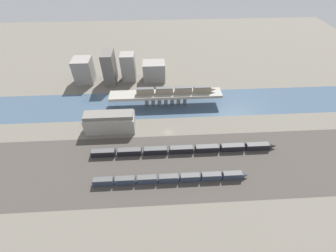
{
  "coord_description": "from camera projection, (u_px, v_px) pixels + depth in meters",
  "views": [
    {
      "loc": [
        -5.36,
        -93.03,
        90.24
      ],
      "look_at": [
        0.0,
        1.66,
        3.42
      ],
      "focal_mm": 24.0,
      "sensor_mm": 36.0,
      "label": 1
    }
  ],
  "objects": [
    {
      "name": "train_on_bridge",
      "position": [
        176.0,
        90.0,
        142.88
      ],
      "size": [
        51.1,
        2.97,
        4.19
      ],
      "color": "gray",
      "rests_on": "bridge"
    },
    {
      "name": "train_yard_mid",
      "position": [
        185.0,
        149.0,
        117.61
      ],
      "size": [
        97.82,
        3.19,
        3.6
      ],
      "color": "black",
      "rests_on": "ground"
    },
    {
      "name": "warehouse_building",
      "position": [
        110.0,
        122.0,
        128.08
      ],
      "size": [
        27.98,
        10.4,
        11.63
      ],
      "color": "#9E998E",
      "rests_on": "ground"
    },
    {
      "name": "bridge",
      "position": [
        166.0,
        95.0,
        145.11
      ],
      "size": [
        72.09,
        9.8,
        8.56
      ],
      "color": "gray",
      "rests_on": "ground"
    },
    {
      "name": "ground_plane",
      "position": [
        168.0,
        132.0,
        129.67
      ],
      "size": [
        400.0,
        400.0,
        0.0
      ],
      "primitive_type": "plane",
      "color": "#666056"
    },
    {
      "name": "railbed_yard",
      "position": [
        171.0,
        166.0,
        111.99
      ],
      "size": [
        280.0,
        42.0,
        0.01
      ],
      "primitive_type": "cube",
      "color": "#423D38",
      "rests_on": "ground"
    },
    {
      "name": "train_yard_near",
      "position": [
        171.0,
        178.0,
        104.36
      ],
      "size": [
        72.56,
        2.92,
        3.7
      ],
      "color": "#2D384C",
      "rests_on": "ground"
    },
    {
      "name": "city_block_left",
      "position": [
        109.0,
        68.0,
        162.91
      ],
      "size": [
        8.05,
        15.37,
        23.18
      ],
      "primitive_type": "cube",
      "color": "#605B56",
      "rests_on": "ground"
    },
    {
      "name": "city_block_center",
      "position": [
        128.0,
        67.0,
        166.41
      ],
      "size": [
        10.01,
        10.14,
        20.26
      ],
      "primitive_type": "cube",
      "color": "gray",
      "rests_on": "ground"
    },
    {
      "name": "city_block_far_left",
      "position": [
        84.0,
        70.0,
        165.26
      ],
      "size": [
        13.02,
        13.23,
        17.74
      ],
      "primitive_type": "cube",
      "color": "gray",
      "rests_on": "ground"
    },
    {
      "name": "city_block_right",
      "position": [
        154.0,
        71.0,
        168.16
      ],
      "size": [
        16.21,
        11.79,
        14.05
      ],
      "primitive_type": "cube",
      "color": "gray",
      "rests_on": "ground"
    },
    {
      "name": "river_water",
      "position": [
        166.0,
        104.0,
        149.78
      ],
      "size": [
        320.0,
        29.46,
        0.01
      ],
      "primitive_type": "cube",
      "color": "#3D5166",
      "rests_on": "ground"
    }
  ]
}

